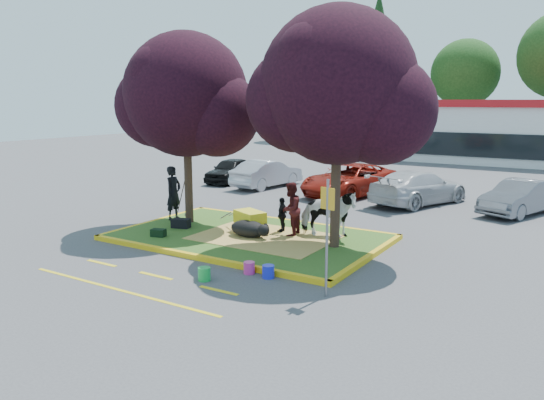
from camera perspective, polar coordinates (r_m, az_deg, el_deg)
The scene contains 32 objects.
ground at distance 16.99m, azimuth -2.50°, elevation -4.25°, with size 90.00×90.00×0.00m, color #424244.
median_island at distance 16.97m, azimuth -2.50°, elevation -4.01°, with size 8.00×5.00×0.15m, color #2E5119.
curb_near at distance 14.99m, azimuth -8.09°, elevation -6.11°, with size 8.30×0.16×0.15m, color yellow.
curb_far at distance 19.09m, azimuth 1.87°, elevation -2.33°, with size 8.30×0.16×0.15m, color yellow.
curb_left at distance 19.50m, azimuth -12.47°, elevation -2.31°, with size 0.16×5.30×0.15m, color yellow.
curb_right at distance 15.13m, azimuth 10.45°, elevation -6.02°, with size 0.16×5.30×0.15m, color yellow.
straw_bedding at distance 16.63m, azimuth -0.79°, elevation -4.02°, with size 4.20×3.00×0.01m, color tan.
tree_purple_left at distance 18.41m, azimuth -9.22°, elevation 10.51°, with size 5.06×4.20×6.51m.
tree_purple_right at distance 15.12m, azimuth 7.13°, elevation 11.30°, with size 5.30×4.40×6.82m.
fire_lane_stripe_a at distance 15.28m, azimuth -17.84°, elevation -6.48°, with size 1.10×0.12×0.01m, color yellow.
fire_lane_stripe_b at distance 13.87m, azimuth -12.40°, elevation -7.96°, with size 1.10×0.12×0.01m, color yellow.
fire_lane_stripe_c at distance 12.62m, azimuth -5.76°, elevation -9.66°, with size 1.10×0.12×0.01m, color yellow.
fire_lane_long at distance 13.09m, azimuth -16.09°, elevation -9.28°, with size 6.00×0.10×0.01m, color yellow.
retail_building at distance 42.21m, azimuth 22.01°, elevation 7.05°, with size 20.40×8.40×4.40m.
treeline at distance 51.89m, azimuth 23.50°, elevation 13.56°, with size 46.58×7.80×14.63m.
cow at distance 16.60m, azimuth 6.05°, elevation -1.48°, with size 0.80×1.76×1.49m, color white.
calf at distance 16.62m, azimuth -2.57°, elevation -3.10°, with size 1.23×0.70×0.53m, color black.
handler at distance 19.26m, azimuth -10.55°, elevation 0.75°, with size 0.70×0.46×1.92m, color black.
visitor_a at distance 16.69m, azimuth 2.01°, elevation -0.99°, with size 0.83×0.64×1.70m, color #441314.
visitor_b at distance 17.18m, azimuth 1.11°, elevation -1.60°, with size 0.67×0.28×1.14m, color black.
wheelbarrow at distance 17.09m, azimuth -2.35°, elevation -1.93°, with size 1.89×1.01×0.72m.
gear_bag_dark at distance 18.09m, azimuth -9.78°, elevation -2.48°, with size 0.60×0.33×0.31m, color black.
gear_bag_green at distance 17.09m, azimuth -12.13°, elevation -3.47°, with size 0.44×0.28×0.24m, color black.
sign_post at distance 11.77m, azimuth 5.95°, elevation -2.65°, with size 0.37×0.12×2.69m.
bucket_green at distance 13.28m, azimuth -7.30°, elevation -7.90°, with size 0.31×0.31×0.33m, color green.
bucket_pink at distance 13.69m, azimuth -2.47°, elevation -7.29°, with size 0.29×0.29×0.31m, color #E13291.
bucket_blue at distance 13.36m, azimuth -0.41°, elevation -7.71°, with size 0.30×0.30×0.33m, color #1C27E0.
car_black at distance 28.73m, azimuth -4.48°, elevation 3.22°, with size 1.53×3.81×1.30m, color black.
car_silver at distance 26.97m, azimuth -0.52°, elevation 2.86°, with size 1.48×4.23×1.39m, color #A5A7AD.
car_red at distance 24.79m, azimuth 8.38°, elevation 2.15°, with size 2.44×5.30×1.47m, color maroon.
car_white at distance 23.39m, azimuth 15.49°, elevation 1.32°, with size 2.02×4.98×1.44m, color silver.
car_grey at distance 22.71m, azimuth 25.15°, elevation 0.27°, with size 1.41×4.04×1.33m, color slate.
Camera 1 is at (9.26, -13.55, 4.39)m, focal length 35.00 mm.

